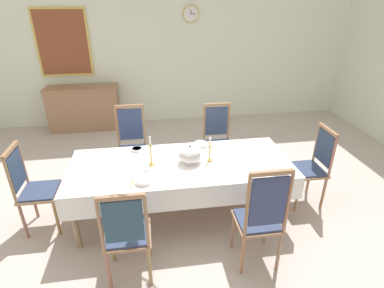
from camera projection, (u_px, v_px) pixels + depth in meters
The scene contains 22 objects.
ground at pixel (182, 212), 4.01m from camera, with size 8.12×6.68×0.04m, color #BBAEA8.
back_wall at pixel (161, 41), 6.25m from camera, with size 8.12×0.08×3.42m, color silver.
dining_table at pixel (181, 168), 3.68m from camera, with size 2.63×1.06×0.74m.
tablecloth at pixel (181, 167), 3.68m from camera, with size 2.65×1.08×0.28m.
chair_south_a at pixel (127, 233), 2.81m from camera, with size 0.44×0.42×1.09m.
chair_north_a at pixel (132, 144), 4.46m from camera, with size 0.44×0.42×1.15m.
chair_south_b at pixel (261, 217), 2.96m from camera, with size 0.44×0.42×1.21m.
chair_north_b at pixel (218, 139), 4.64m from camera, with size 0.44×0.42×1.11m.
chair_head_west at pixel (33, 187), 3.50m from camera, with size 0.42×0.44×1.08m.
chair_head_east at pixel (312, 165), 3.96m from camera, with size 0.42×0.44×1.08m.
soup_tureen at pixel (190, 154), 3.62m from camera, with size 0.28×0.28×0.23m.
candlestick_west at pixel (151, 154), 3.54m from camera, with size 0.07×0.07×0.37m.
candlestick_east at pixel (210, 152), 3.64m from camera, with size 0.07×0.07×0.31m.
bowl_near_left at pixel (201, 144), 4.05m from camera, with size 0.19×0.19×0.04m.
bowl_near_right at pixel (144, 181), 3.24m from camera, with size 0.17×0.17×0.04m.
bowl_far_left at pixel (137, 149), 3.93m from camera, with size 0.14×0.14×0.04m.
bowl_far_right at pixel (280, 170), 3.44m from camera, with size 0.19×0.19×0.05m.
spoon_primary at pixel (209, 144), 4.10m from camera, with size 0.06×0.18×0.01m.
spoon_secondary at pixel (133, 182), 3.26m from camera, with size 0.03×0.18×0.01m.
sideboard at pixel (84, 108), 6.30m from camera, with size 1.44×0.48×0.90m.
mounted_clock at pixel (191, 14), 6.04m from camera, with size 0.32×0.06×0.32m.
framed_painting at pixel (63, 43), 5.93m from camera, with size 1.01×0.05×1.28m.
Camera 1 is at (-0.34, -3.19, 2.55)m, focal length 28.45 mm.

